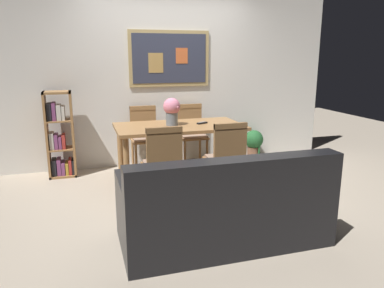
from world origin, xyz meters
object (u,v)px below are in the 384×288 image
Objects in this scene: dining_chair_near_right at (227,154)px; dining_table at (179,132)px; dining_chair_far_right at (191,129)px; dining_chair_near_left at (163,159)px; bookshelf at (60,139)px; tv_remote at (202,123)px; flower_vase at (172,110)px; leather_couch at (224,209)px; potted_ivy at (254,142)px; dining_chair_far_left at (145,132)px.

dining_table is at bearing 115.66° from dining_chair_near_right.
dining_chair_far_right is at bearing 89.19° from dining_chair_near_right.
bookshelf is at bearing 127.68° from dining_chair_near_left.
dining_chair_far_right and dining_chair_near_left have the same top height.
bookshelf is at bearing -178.42° from dining_chair_far_right.
tv_remote is (0.69, 0.75, 0.23)m from dining_chair_near_left.
flower_vase reaches higher than tv_remote.
flower_vase reaches higher than leather_couch.
bookshelf is at bearing 121.39° from leather_couch.
leather_couch is 11.25× the size of tv_remote.
dining_chair_far_right is 2.48m from leather_couch.
dining_chair_near_left reaches higher than tv_remote.
potted_ivy is (1.07, 0.03, -0.28)m from dining_chair_far_right.
leather_couch reaches higher than tv_remote.
dining_chair_near_right is at bearing 1.01° from dining_chair_near_left.
dining_table is 10.12× the size of tv_remote.
tv_remote is (-0.07, -0.74, 0.23)m from dining_chair_far_right.
dining_chair_far_left is 0.78× the size of bookshelf.
dining_chair_far_right and dining_chair_near_right have the same top height.
bookshelf reaches higher than leather_couch.
flower_vase is (-1.54, -0.75, 0.70)m from potted_ivy.
dining_chair_far_left reaches higher than potted_ivy.
dining_chair_far_left is at bearing 96.77° from leather_couch.
dining_chair_near_left reaches higher than potted_ivy.
dining_chair_far_right is 1.11m from potted_ivy.
potted_ivy is (1.45, 0.77, -0.41)m from dining_table.
dining_chair_near_left is 1.05m from tv_remote.
leather_couch is 3.74× the size of potted_ivy.
flower_vase is at bearing 177.85° from tv_remote.
potted_ivy is at bearing 1.17° from dining_chair_far_left.
dining_chair_far_right is (0.71, 0.00, 0.00)m from dining_chair_far_left.
dining_chair_near_left is at bearing 109.93° from leather_couch.
dining_chair_far_left is 1.00× the size of dining_chair_near_right.
dining_chair_far_right is 1.00× the size of dining_chair_near_left.
potted_ivy is (1.78, 0.04, -0.28)m from dining_chair_far_left.
flower_vase is at bearing 69.14° from dining_chair_near_left.
bookshelf reaches higher than dining_chair_far_left.
dining_chair_near_right is (0.69, -1.47, 0.00)m from dining_chair_far_left.
bookshelf reaches higher than potted_ivy.
flower_vase reaches higher than dining_chair_far_left.
dining_table is 1.78× the size of dining_chair_far_right.
bookshelf is at bearing -177.60° from dining_chair_far_left.
dining_chair_far_left is at bearing 131.17° from tv_remote.
flower_vase is (-0.09, 0.01, 0.30)m from dining_table.
leather_couch is 2.80m from bookshelf.
flower_vase is (-0.05, 1.71, 0.65)m from leather_couch.
dining_chair_far_left reaches higher than dining_table.
dining_table is 1.73m from leather_couch.
dining_chair_far_left is 0.51× the size of leather_couch.
tv_remote is at bearing -145.96° from potted_ivy.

